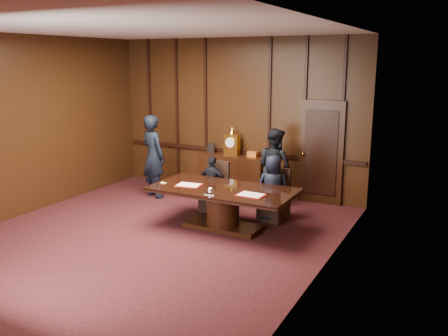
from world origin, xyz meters
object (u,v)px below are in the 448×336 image
Objects in this scene: witness_left at (153,156)px; signatory_left at (213,184)px; sideboard at (232,173)px; conference_table at (223,201)px; witness_right at (275,167)px; signatory_right at (273,188)px.

signatory_left is at bearing -170.65° from witness_left.
sideboard reaches higher than conference_table.
witness_right is (0.28, 1.82, 0.31)m from conference_table.
sideboard is 0.98× the size of witness_right.
witness_right reaches higher than signatory_left.
signatory_left is 0.69× the size of witness_right.
witness_right reaches higher than sideboard.
sideboard is at bearing -52.72° from signatory_right.
conference_table is at bearing 174.41° from witness_left.
conference_table is at bearing 128.41° from signatory_left.
witness_right is (1.18, -0.34, 0.33)m from sideboard.
witness_right is at bearing -132.90° from signatory_left.
conference_table is 2.03× the size of signatory_right.
witness_right is at bearing 81.32° from conference_table.
sideboard reaches higher than signatory_left.
witness_left is at bearing 154.38° from conference_table.
witness_left reaches higher than witness_right.
sideboard reaches higher than signatory_right.
witness_right is (-0.37, 1.02, 0.17)m from signatory_right.
signatory_left is at bearing -11.44° from signatory_right.
signatory_right is at bearing -166.04° from witness_left.
witness_right reaches higher than conference_table.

